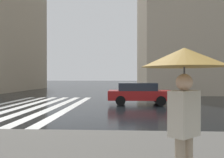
# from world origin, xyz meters

# --- Properties ---
(ground_plane) EXTENTS (220.00, 220.00, 0.00)m
(ground_plane) POSITION_xyz_m (0.00, 0.00, 0.00)
(ground_plane) COLOR black
(zebra_crossing) EXTENTS (13.00, 5.50, 0.01)m
(zebra_crossing) POSITION_xyz_m (4.00, 2.26, 0.00)
(zebra_crossing) COLOR silver
(zebra_crossing) RESTS_ON ground_plane
(car_red) EXTENTS (1.85, 4.10, 1.41)m
(car_red) POSITION_xyz_m (5.50, -4.35, 0.76)
(car_red) COLOR maroon
(car_red) RESTS_ON ground_plane
(pedestrian_approaching_kerb) EXTENTS (1.12, 1.12, 2.02)m
(pedestrian_approaching_kerb) POSITION_xyz_m (-7.21, -4.23, 1.83)
(pedestrian_approaching_kerb) COLOR beige
(pedestrian_approaching_kerb) RESTS_ON sidewalk_pavement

